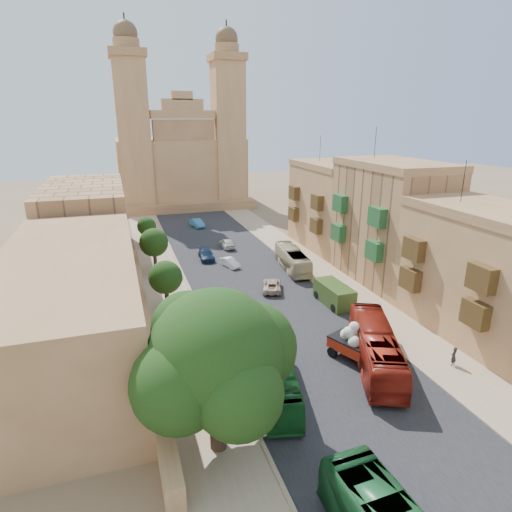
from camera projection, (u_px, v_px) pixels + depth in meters
ground at (398, 457)px, 24.23m from camera, size 260.00×260.00×0.00m
road_surface at (246, 278)px, 51.35m from camera, size 14.00×140.00×0.01m
sidewalk_east at (317, 269)px, 54.16m from camera, size 5.00×140.00×0.01m
sidewalk_west at (166, 287)px, 48.54m from camera, size 5.00×140.00×0.01m
kerb_east at (299, 271)px, 53.40m from camera, size 0.25×140.00×0.12m
kerb_west at (188, 284)px, 49.26m from camera, size 0.25×140.00×0.12m
townhouse_b at (484, 271)px, 37.15m from camera, size 9.00×14.00×14.90m
townhouse_c at (390, 221)px, 49.42m from camera, size 9.00×14.00×17.40m
townhouse_d at (332, 205)px, 62.30m from camera, size 9.00×14.00×15.90m
west_wall at (145, 322)px, 38.34m from camera, size 1.00×40.00×1.80m
west_building_low at (72, 305)px, 33.88m from camera, size 10.00×28.00×8.40m
west_building_mid at (86, 222)px, 57.14m from camera, size 10.00×22.00×10.00m
church at (180, 160)px, 92.35m from camera, size 28.00×22.50×36.30m
ficus_tree at (217, 360)px, 23.28m from camera, size 9.81×9.02×9.81m
street_tree_a at (186, 337)px, 31.17m from camera, size 3.01×3.01×4.63m
street_tree_b at (166, 278)px, 41.92m from camera, size 3.31×3.31×5.09m
street_tree_c at (154, 243)px, 52.69m from camera, size 3.54×3.54×5.44m
street_tree_d at (147, 226)px, 63.78m from camera, size 2.79×2.79×4.29m
red_truck at (362, 347)px, 33.05m from camera, size 3.98×5.88×3.26m
olive_pickup at (334, 294)px, 43.92m from camera, size 2.48×5.17×2.11m
bus_green_north at (276, 376)px, 29.55m from camera, size 4.39×9.98×2.71m
bus_red_east at (376, 347)px, 32.76m from camera, size 6.82×11.35×3.13m
bus_cream_east at (292, 259)px, 53.88m from camera, size 3.34×9.82×2.68m
car_blue_a at (255, 324)px, 38.40m from camera, size 2.08×4.38×1.45m
car_white_a at (230, 262)px, 55.03m from camera, size 2.21×3.64×1.13m
car_cream at (272, 285)px, 47.49m from camera, size 3.32×4.70×1.19m
car_dkblue at (206, 255)px, 57.89m from camera, size 2.12×4.65×1.32m
car_white_b at (227, 243)px, 63.02m from camera, size 1.76×4.09×1.37m
car_blue_b at (197, 223)px, 75.03m from camera, size 2.16×4.37×1.38m
pedestrian_a at (454, 356)px, 33.01m from camera, size 0.67×0.55×1.57m
pedestrian_c at (346, 293)px, 44.71m from camera, size 0.48×1.07×1.81m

